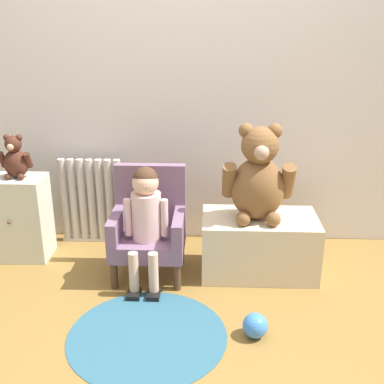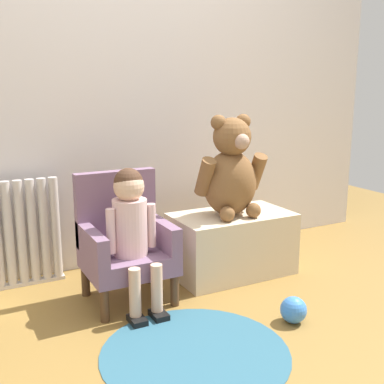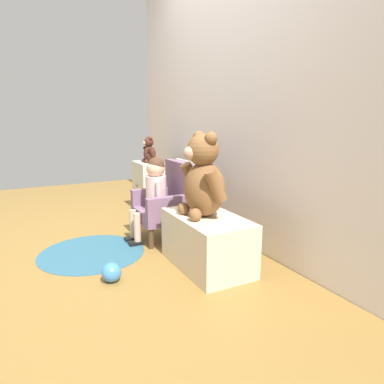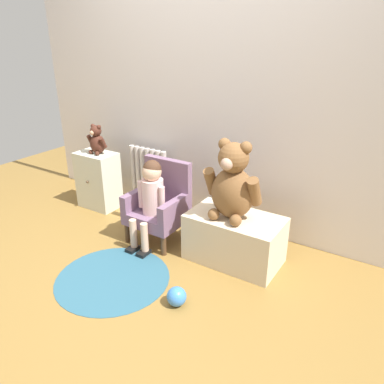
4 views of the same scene
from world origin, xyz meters
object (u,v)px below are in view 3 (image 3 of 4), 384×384
at_px(child_figure, 153,187).
at_px(large_teddy_bear, 203,179).
at_px(radiator, 186,190).
at_px(floor_rug, 92,253).
at_px(small_dresser, 149,187).
at_px(child_armchair, 166,203).
at_px(low_bench, 207,241).
at_px(small_teddy_bear, 149,151).
at_px(toy_ball, 112,272).

relative_size(child_figure, large_teddy_bear, 1.23).
relative_size(radiator, floor_rug, 0.75).
bearing_deg(small_dresser, child_figure, -17.39).
relative_size(radiator, child_armchair, 0.91).
distance_m(radiator, small_dresser, 0.49).
relative_size(low_bench, floor_rug, 0.86).
xyz_separation_m(child_armchair, small_teddy_bear, (-0.83, 0.17, 0.36)).
bearing_deg(child_figure, low_bench, 11.25).
bearing_deg(child_figure, radiator, 130.76).
bearing_deg(small_dresser, radiator, 30.40).
bearing_deg(low_bench, small_dresser, 174.81).
xyz_separation_m(radiator, floor_rug, (0.51, -1.05, -0.29)).
bearing_deg(low_bench, small_teddy_bear, 174.48).
height_order(floor_rug, toy_ball, toy_ball).
xyz_separation_m(low_bench, toy_ball, (-0.07, -0.65, -0.12)).
xyz_separation_m(radiator, large_teddy_bear, (1.08, -0.40, 0.32)).
distance_m(large_teddy_bear, toy_ball, 0.84).
bearing_deg(child_armchair, child_figure, -90.00).
height_order(small_dresser, low_bench, small_dresser).
relative_size(small_dresser, floor_rug, 0.68).
xyz_separation_m(child_armchair, large_teddy_bear, (0.64, 0.01, 0.31)).
relative_size(large_teddy_bear, toy_ball, 4.56).
relative_size(small_dresser, low_bench, 0.79).
distance_m(radiator, floor_rug, 1.21).
distance_m(child_figure, large_teddy_bear, 0.67).
bearing_deg(small_teddy_bear, floor_rug, -42.21).
bearing_deg(child_armchair, small_teddy_bear, 168.66).
height_order(large_teddy_bear, small_teddy_bear, large_teddy_bear).
bearing_deg(child_figure, toy_ball, -41.10).
height_order(small_dresser, large_teddy_bear, large_teddy_bear).
height_order(small_teddy_bear, floor_rug, small_teddy_bear).
distance_m(large_teddy_bear, floor_rug, 1.06).
bearing_deg(small_teddy_bear, child_figure, -18.36).
relative_size(child_armchair, child_figure, 0.93).
height_order(radiator, small_dresser, radiator).
bearing_deg(small_dresser, small_teddy_bear, 11.47).
relative_size(child_armchair, large_teddy_bear, 1.14).
xyz_separation_m(small_dresser, child_figure, (0.86, -0.27, 0.18)).
bearing_deg(low_bench, large_teddy_bear, -145.87).
bearing_deg(large_teddy_bear, toy_ball, -93.96).
bearing_deg(toy_ball, child_figure, 138.90).
xyz_separation_m(radiator, small_teddy_bear, (-0.39, -0.24, 0.37)).
bearing_deg(large_teddy_bear, radiator, 159.64).
bearing_deg(low_bench, radiator, 160.87).
height_order(child_armchair, child_figure, child_figure).
height_order(radiator, floor_rug, radiator).
xyz_separation_m(small_teddy_bear, floor_rug, (0.90, -0.81, -0.66)).
bearing_deg(small_teddy_bear, toy_ball, -29.10).
distance_m(small_dresser, floor_rug, 1.26).
distance_m(child_armchair, low_bench, 0.67).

